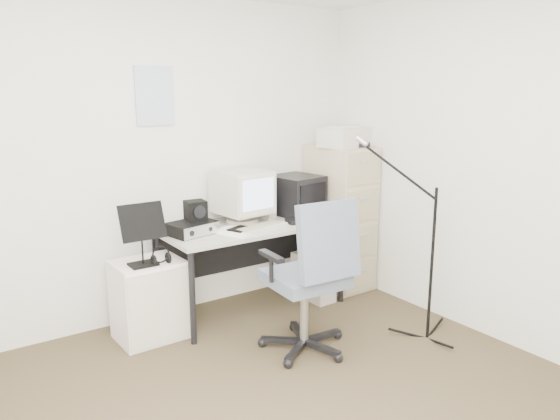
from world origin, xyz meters
TOP-DOWN VIEW (x-y plane):
  - floor at (0.00, 0.00)m, footprint 3.60×3.60m
  - wall_back at (0.00, 1.80)m, footprint 3.60×0.02m
  - wall_right at (1.80, 0.00)m, footprint 0.02×3.60m
  - wall_calendar at (-0.02, 1.79)m, footprint 0.30×0.02m
  - filing_cabinet at (1.58, 1.48)m, footprint 0.40×0.60m
  - printer at (1.58, 1.43)m, footprint 0.48×0.37m
  - desk at (0.63, 1.45)m, footprint 1.50×0.70m
  - crt_monitor at (0.60, 1.56)m, footprint 0.43×0.44m
  - crt_tv at (1.13, 1.54)m, footprint 0.42×0.44m
  - desk_speaker at (0.85, 1.54)m, footprint 0.10×0.10m
  - keyboard at (0.59, 1.28)m, footprint 0.48×0.26m
  - mouse at (0.90, 1.28)m, footprint 0.08×0.12m
  - radio_receiver at (0.09, 1.45)m, footprint 0.38×0.30m
  - radio_speaker at (0.14, 1.49)m, footprint 0.16×0.15m
  - papers at (0.38, 1.29)m, footprint 0.30×0.35m
  - pc_tower at (1.18, 1.35)m, footprint 0.20×0.42m
  - office_chair at (0.54, 0.63)m, footprint 0.68×0.68m
  - side_cart at (-0.29, 1.43)m, footprint 0.48×0.39m
  - music_stand at (-0.34, 1.35)m, footprint 0.32×0.19m
  - headphones at (-0.23, 1.31)m, footprint 0.16×0.16m
  - mic_stand at (1.40, 0.26)m, footprint 0.03×0.03m

SIDE VIEW (x-z plane):
  - floor at x=0.00m, z-range -0.01..0.00m
  - pc_tower at x=1.18m, z-range 0.00..0.38m
  - side_cart at x=-0.29m, z-range 0.00..0.59m
  - desk at x=0.63m, z-range 0.00..0.73m
  - office_chair at x=0.54m, z-range 0.00..1.10m
  - headphones at x=-0.23m, z-range 0.62..0.65m
  - filing_cabinet at x=1.58m, z-range 0.00..1.30m
  - mic_stand at x=1.40m, z-range 0.00..1.48m
  - papers at x=0.38m, z-range 0.73..0.75m
  - keyboard at x=0.59m, z-range 0.73..0.76m
  - mouse at x=0.90m, z-range 0.73..0.77m
  - radio_receiver at x=0.09m, z-range 0.73..0.83m
  - desk_speaker at x=0.85m, z-range 0.73..0.89m
  - music_stand at x=-0.34m, z-range 0.59..1.05m
  - crt_tv at x=1.13m, z-range 0.73..1.07m
  - radio_speaker at x=0.14m, z-range 0.83..0.97m
  - crt_monitor at x=0.60m, z-range 0.73..1.16m
  - wall_back at x=0.00m, z-range 0.00..2.50m
  - wall_right at x=1.80m, z-range 0.00..2.50m
  - printer at x=1.58m, z-range 1.30..1.47m
  - wall_calendar at x=-0.02m, z-range 1.53..1.97m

